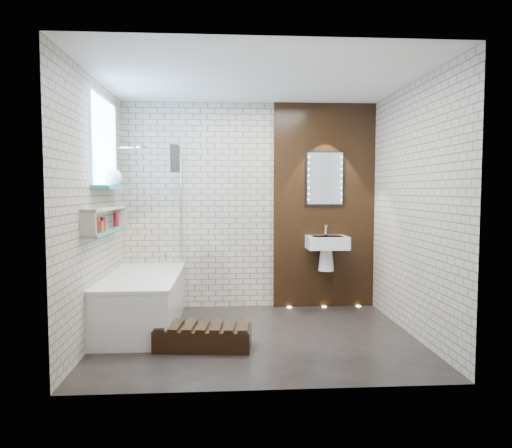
{
  "coord_description": "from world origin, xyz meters",
  "views": [
    {
      "loc": [
        -0.33,
        -4.77,
        1.49
      ],
      "look_at": [
        0.0,
        0.15,
        1.15
      ],
      "focal_mm": 33.44,
      "sensor_mm": 36.0,
      "label": 1
    }
  ],
  "objects": [
    {
      "name": "ground",
      "position": [
        0.0,
        0.0,
        0.0
      ],
      "size": [
        3.2,
        3.2,
        0.0
      ],
      "primitive_type": "plane",
      "color": "black",
      "rests_on": "ground"
    },
    {
      "name": "room_shell",
      "position": [
        0.0,
        0.0,
        1.3
      ],
      "size": [
        3.24,
        3.2,
        2.6
      ],
      "color": "#B8AE92",
      "rests_on": "ground"
    },
    {
      "name": "walnut_panel",
      "position": [
        0.95,
        1.27,
        1.3
      ],
      "size": [
        1.3,
        0.06,
        2.6
      ],
      "primitive_type": "cube",
      "color": "black",
      "rests_on": "ground"
    },
    {
      "name": "clerestory_window",
      "position": [
        -1.57,
        0.35,
        1.9
      ],
      "size": [
        0.18,
        1.0,
        0.94
      ],
      "color": "#7FADE0",
      "rests_on": "room_shell"
    },
    {
      "name": "display_niche",
      "position": [
        -1.53,
        0.15,
        1.2
      ],
      "size": [
        0.14,
        1.3,
        0.26
      ],
      "color": "teal",
      "rests_on": "room_shell"
    },
    {
      "name": "bathtub",
      "position": [
        -1.22,
        0.45,
        0.29
      ],
      "size": [
        0.79,
        1.74,
        0.7
      ],
      "color": "white",
      "rests_on": "ground"
    },
    {
      "name": "bath_screen",
      "position": [
        -0.87,
        0.89,
        1.28
      ],
      "size": [
        0.01,
        0.78,
        1.4
      ],
      "primitive_type": "cube",
      "color": "white",
      "rests_on": "bathtub"
    },
    {
      "name": "towel",
      "position": [
        -0.87,
        0.6,
        1.85
      ],
      "size": [
        0.09,
        0.23,
        0.3
      ],
      "primitive_type": "cube",
      "color": "#292421",
      "rests_on": "bath_screen"
    },
    {
      "name": "shower_head",
      "position": [
        -1.3,
        0.95,
        2.0
      ],
      "size": [
        0.18,
        0.18,
        0.02
      ],
      "primitive_type": "cylinder",
      "color": "silver",
      "rests_on": "room_shell"
    },
    {
      "name": "washbasin",
      "position": [
        0.95,
        1.07,
        0.79
      ],
      "size": [
        0.5,
        0.36,
        0.58
      ],
      "color": "white",
      "rests_on": "walnut_panel"
    },
    {
      "name": "led_mirror",
      "position": [
        0.95,
        1.23,
        1.65
      ],
      "size": [
        0.5,
        0.02,
        0.7
      ],
      "color": "black",
      "rests_on": "walnut_panel"
    },
    {
      "name": "walnut_step",
      "position": [
        -0.53,
        -0.3,
        0.1
      ],
      "size": [
        0.94,
        0.49,
        0.2
      ],
      "primitive_type": "cube",
      "rotation": [
        0.0,
        0.0,
        -0.1
      ],
      "color": "black",
      "rests_on": "ground"
    },
    {
      "name": "niche_bottles",
      "position": [
        -1.53,
        0.14,
        1.17
      ],
      "size": [
        0.06,
        0.9,
        0.15
      ],
      "color": "#A46319",
      "rests_on": "display_niche"
    },
    {
      "name": "sill_vases",
      "position": [
        -1.5,
        0.41,
        1.64
      ],
      "size": [
        0.17,
        0.17,
        0.17
      ],
      "color": "white",
      "rests_on": "clerestory_window"
    },
    {
      "name": "floor_uplights",
      "position": [
        0.95,
        1.2,
        0.01
      ],
      "size": [
        0.96,
        0.06,
        0.01
      ],
      "color": "#FFD899",
      "rests_on": "ground"
    }
  ]
}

